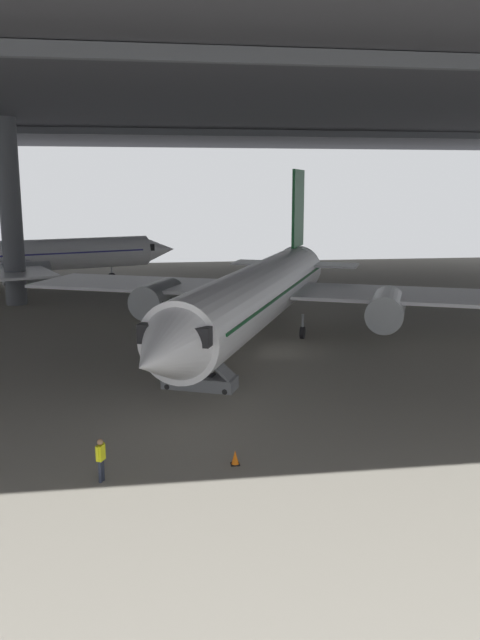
# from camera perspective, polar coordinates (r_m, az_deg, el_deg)

# --- Properties ---
(ground_plane) EXTENTS (110.00, 110.00, 0.00)m
(ground_plane) POSITION_cam_1_polar(r_m,az_deg,el_deg) (44.04, 2.33, -2.69)
(ground_plane) COLOR gray
(hangar_structure) EXTENTS (121.00, 99.00, 18.30)m
(hangar_structure) POSITION_cam_1_polar(r_m,az_deg,el_deg) (56.70, -0.34, 18.44)
(hangar_structure) COLOR #4C4F54
(hangar_structure) RESTS_ON ground_plane
(airplane_main) EXTENTS (38.04, 37.99, 12.40)m
(airplane_main) POSITION_cam_1_polar(r_m,az_deg,el_deg) (45.25, 1.75, 2.39)
(airplane_main) COLOR white
(airplane_main) RESTS_ON ground_plane
(boarding_stairs) EXTENTS (4.58, 3.07, 4.85)m
(boarding_stairs) POSITION_cam_1_polar(r_m,az_deg,el_deg) (35.70, -3.65, -4.84)
(boarding_stairs) COLOR slate
(boarding_stairs) RESTS_ON ground_plane
(crew_worker_near_nose) EXTENTS (0.36, 0.50, 1.68)m
(crew_worker_near_nose) POSITION_cam_1_polar(r_m,az_deg,el_deg) (25.16, -12.13, -11.69)
(crew_worker_near_nose) COLOR #232838
(crew_worker_near_nose) RESTS_ON ground_plane
(crew_worker_by_stairs) EXTENTS (0.43, 0.40, 1.77)m
(crew_worker_by_stairs) POSITION_cam_1_polar(r_m,az_deg,el_deg) (39.50, -2.24, -2.82)
(crew_worker_by_stairs) COLOR #232838
(crew_worker_by_stairs) RESTS_ON ground_plane
(airplane_distant) EXTENTS (33.71, 33.53, 10.99)m
(airplane_distant) POSITION_cam_1_polar(r_m,az_deg,el_deg) (76.84, -18.08, 5.36)
(airplane_distant) COLOR white
(airplane_distant) RESTS_ON ground_plane
(traffic_cone_orange) EXTENTS (0.36, 0.36, 0.60)m
(traffic_cone_orange) POSITION_cam_1_polar(r_m,az_deg,el_deg) (26.25, -0.43, -12.00)
(traffic_cone_orange) COLOR black
(traffic_cone_orange) RESTS_ON ground_plane
(baggage_tug) EXTENTS (2.31, 2.47, 0.90)m
(baggage_tug) POSITION_cam_1_polar(r_m,az_deg,el_deg) (57.07, -3.21, 1.11)
(baggage_tug) COLOR yellow
(baggage_tug) RESTS_ON ground_plane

